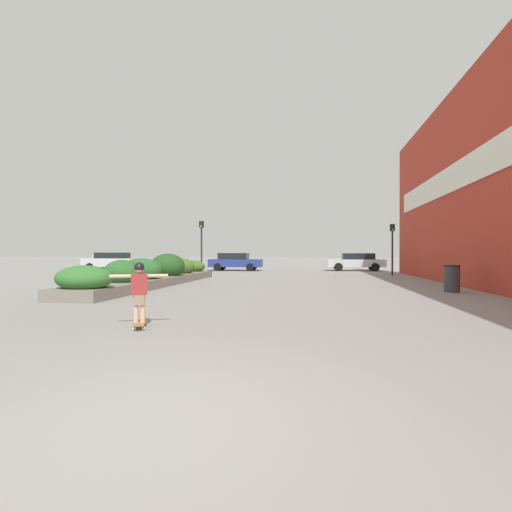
{
  "coord_description": "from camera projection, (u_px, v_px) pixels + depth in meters",
  "views": [
    {
      "loc": [
        1.23,
        -3.17,
        1.4
      ],
      "look_at": [
        -1.42,
        14.94,
        1.28
      ],
      "focal_mm": 28.0,
      "sensor_mm": 36.0,
      "label": 1
    }
  ],
  "objects": [
    {
      "name": "traffic_light_right",
      "position": [
        392.0,
        240.0,
        25.46
      ],
      "size": [
        0.28,
        0.3,
        3.28
      ],
      "color": "black",
      "rests_on": "ground_plane"
    },
    {
      "name": "car_rightmost",
      "position": [
        356.0,
        261.0,
        32.27
      ],
      "size": [
        4.56,
        1.99,
        1.42
      ],
      "rotation": [
        0.0,
        0.0,
        1.57
      ],
      "color": "#BCBCC1",
      "rests_on": "ground_plane"
    },
    {
      "name": "building_wall_right",
      "position": [
        502.0,
        167.0,
        13.7
      ],
      "size": [
        0.67,
        30.48,
        8.75
      ],
      "color": "#B23323",
      "rests_on": "ground_plane"
    },
    {
      "name": "car_center_right",
      "position": [
        111.0,
        261.0,
        31.94
      ],
      "size": [
        4.17,
        1.9,
        1.47
      ],
      "rotation": [
        0.0,
        0.0,
        1.57
      ],
      "color": "#BCBCC1",
      "rests_on": "ground_plane"
    },
    {
      "name": "car_leftmost",
      "position": [
        235.0,
        261.0,
        32.61
      ],
      "size": [
        4.25,
        1.89,
        1.44
      ],
      "rotation": [
        0.0,
        0.0,
        -1.57
      ],
      "color": "navy",
      "rests_on": "ground_plane"
    },
    {
      "name": "skateboard",
      "position": [
        139.0,
        324.0,
        7.51
      ],
      "size": [
        0.46,
        0.76,
        0.1
      ],
      "rotation": [
        0.0,
        0.0,
        0.4
      ],
      "color": "olive",
      "rests_on": "ground_plane"
    },
    {
      "name": "skateboarder",
      "position": [
        139.0,
        286.0,
        7.5
      ],
      "size": [
        1.01,
        0.47,
        1.14
      ],
      "rotation": [
        0.0,
        0.0,
        0.4
      ],
      "color": "tan",
      "rests_on": "skateboard"
    },
    {
      "name": "trash_bin",
      "position": [
        452.0,
        279.0,
        14.43
      ],
      "size": [
        0.56,
        0.56,
        0.97
      ],
      "color": "#38383D",
      "rests_on": "ground_plane"
    },
    {
      "name": "planter_box",
      "position": [
        156.0,
        274.0,
        17.62
      ],
      "size": [
        1.85,
        13.03,
        1.4
      ],
      "color": "slate",
      "rests_on": "ground_plane"
    },
    {
      "name": "traffic_light_left",
      "position": [
        201.0,
        238.0,
        27.21
      ],
      "size": [
        0.28,
        0.3,
        3.62
      ],
      "color": "black",
      "rests_on": "ground_plane"
    },
    {
      "name": "ground_plane",
      "position": [
        165.0,
        421.0,
        3.33
      ],
      "size": [
        300.0,
        300.0,
        0.0
      ],
      "primitive_type": "plane",
      "color": "gray"
    }
  ]
}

